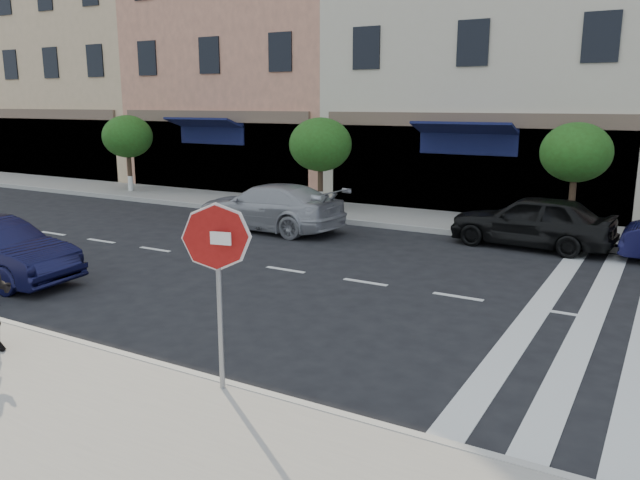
% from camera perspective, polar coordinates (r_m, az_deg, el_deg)
% --- Properties ---
extents(ground, '(120.00, 120.00, 0.00)m').
position_cam_1_polar(ground, '(9.91, -6.11, -9.54)').
color(ground, black).
rests_on(ground, ground).
extents(sidewalk_near, '(60.00, 4.50, 0.15)m').
position_cam_1_polar(sidewalk_near, '(7.50, -24.03, -17.63)').
color(sidewalk_near, gray).
rests_on(sidewalk_near, ground).
extents(sidewalk_far, '(60.00, 3.00, 0.15)m').
position_cam_1_polar(sidewalk_far, '(19.53, 13.17, 1.45)').
color(sidewalk_far, gray).
rests_on(sidewalk_far, ground).
extents(building_west_far, '(12.00, 9.00, 12.00)m').
position_cam_1_polar(building_west_far, '(36.80, -19.13, 15.41)').
color(building_west_far, '#D9B58B').
rests_on(building_west_far, ground).
extents(building_west_mid, '(10.00, 9.00, 14.00)m').
position_cam_1_polar(building_west_mid, '(29.61, -4.29, 18.85)').
color(building_west_mid, tan).
rests_on(building_west_mid, ground).
extents(building_centre, '(11.00, 9.00, 11.00)m').
position_cam_1_polar(building_centre, '(25.18, 16.83, 16.07)').
color(building_centre, beige).
rests_on(building_centre, ground).
extents(street_tree_wa, '(2.00, 2.00, 3.05)m').
position_cam_1_polar(street_tree_wa, '(26.67, -17.19, 9.00)').
color(street_tree_wa, '#473323').
rests_on(street_tree_wa, sidewalk_far).
extents(street_tree_wb, '(2.10, 2.10, 3.06)m').
position_cam_1_polar(street_tree_wb, '(21.03, 0.04, 8.69)').
color(street_tree_wb, '#473323').
rests_on(street_tree_wb, sidewalk_far).
extents(street_tree_c, '(1.90, 1.90, 3.04)m').
position_cam_1_polar(street_tree_c, '(18.41, 22.36, 7.37)').
color(street_tree_c, '#473323').
rests_on(street_tree_c, sidewalk_far).
extents(stop_sign, '(0.83, 0.21, 2.39)m').
position_cam_1_polar(stop_sign, '(7.65, -9.40, -1.37)').
color(stop_sign, gray).
rests_on(stop_sign, sidewalk_near).
extents(car_far_left, '(4.81, 2.15, 1.37)m').
position_cam_1_polar(car_far_left, '(18.49, -4.71, 3.05)').
color(car_far_left, '#9B9BA0').
rests_on(car_far_left, ground).
extents(car_far_mid, '(4.20, 1.92, 1.40)m').
position_cam_1_polar(car_far_mid, '(17.06, 18.78, 1.67)').
color(car_far_mid, black).
rests_on(car_far_mid, ground).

